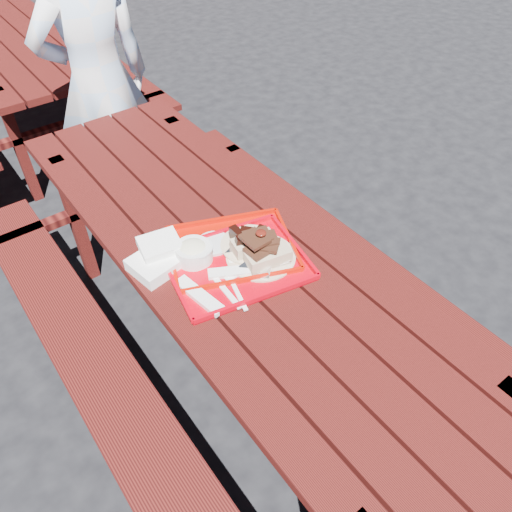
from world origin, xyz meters
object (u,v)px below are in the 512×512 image
Objects in this scene: person at (99,83)px; near_tray at (234,257)px; picnic_table_near at (233,282)px; far_tray at (230,249)px; picnic_table_far at (9,55)px.

near_tray is at bearing 86.21° from person.
near_tray is (-0.04, -0.08, 0.23)m from picnic_table_near.
far_tray is 0.32× the size of person.
near_tray is 1.49m from person.
far_tray is (-0.02, -2.83, 0.21)m from picnic_table_far.
person is at bearing 84.92° from picnic_table_near.
picnic_table_far is 4.47× the size of far_tray.
person is (0.12, -1.39, 0.27)m from picnic_table_far.
near_tray is 0.32× the size of person.
person reaches higher than picnic_table_near.
picnic_table_far is 4.53× the size of near_tray.
person reaches higher than picnic_table_far.
near_tray is at bearing -118.49° from picnic_table_near.
picnic_table_near is 1.00× the size of picnic_table_far.
near_tray reaches higher than picnic_table_near.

